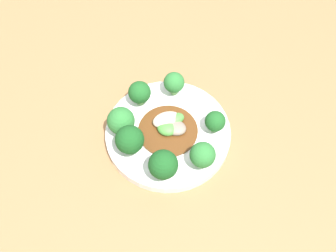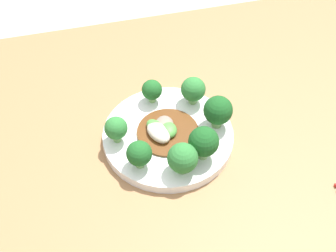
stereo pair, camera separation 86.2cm
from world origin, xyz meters
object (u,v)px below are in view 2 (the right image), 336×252
at_px(broccoli_south, 152,90).
at_px(broccoli_southwest, 193,90).
at_px(broccoli_north, 183,158).
at_px(broccoli_west, 218,111).
at_px(broccoli_northwest, 206,142).
at_px(broccoli_northeast, 139,154).
at_px(stirfry_center, 164,130).
at_px(broccoli_east, 116,128).
at_px(plate, 168,136).

height_order(broccoli_south, broccoli_southwest, broccoli_southwest).
xyz_separation_m(broccoli_southwest, broccoli_north, (0.07, 0.16, 0.00)).
distance_m(broccoli_west, broccoli_southwest, 0.08).
bearing_deg(broccoli_northwest, broccoli_northeast, -3.75).
xyz_separation_m(broccoli_northeast, stirfry_center, (-0.06, -0.06, -0.03)).
bearing_deg(broccoli_east, broccoli_north, 135.56).
distance_m(plate, stirfry_center, 0.02).
relative_size(broccoli_south, broccoli_east, 0.92).
bearing_deg(stirfry_center, broccoli_northeast, 46.78).
bearing_deg(broccoli_northeast, broccoli_north, 157.21).
xyz_separation_m(plate, broccoli_south, (0.01, -0.09, 0.04)).
distance_m(broccoli_northwest, broccoli_northeast, 0.12).
bearing_deg(broccoli_southwest, broccoli_northwest, 82.94).
height_order(broccoli_northeast, stirfry_center, broccoli_northeast).
bearing_deg(broccoli_northeast, broccoli_northwest, 176.25).
height_order(broccoli_west, broccoli_north, broccoli_west).
height_order(broccoli_southwest, broccoli_northeast, broccoli_southwest).
bearing_deg(broccoli_south, broccoli_southwest, 163.48).
bearing_deg(stirfry_center, broccoli_west, 177.14).
relative_size(broccoli_southwest, broccoli_northeast, 1.05).
relative_size(broccoli_east, broccoli_northeast, 0.97).
bearing_deg(broccoli_west, broccoli_northwest, 56.08).
bearing_deg(broccoli_north, plate, -88.06).
xyz_separation_m(broccoli_northwest, stirfry_center, (0.06, -0.07, -0.03)).
relative_size(broccoli_south, stirfry_center, 0.43).
bearing_deg(plate, broccoli_northwest, 126.72).
xyz_separation_m(broccoli_east, broccoli_north, (-0.10, 0.10, 0.00)).
height_order(broccoli_northwest, broccoli_north, broccoli_northwest).
bearing_deg(broccoli_south, broccoli_north, 94.01).
relative_size(broccoli_south, broccoli_southwest, 0.85).
distance_m(broccoli_northwest, broccoli_north, 0.05).
distance_m(broccoli_south, broccoli_southwest, 0.08).
height_order(plate, broccoli_northwest, broccoli_northwest).
bearing_deg(broccoli_west, broccoli_northeast, 19.59).
bearing_deg(broccoli_east, broccoli_southwest, -159.60).
relative_size(broccoli_east, stirfry_center, 0.47).
xyz_separation_m(broccoli_west, stirfry_center, (0.10, -0.01, -0.03)).
distance_m(broccoli_west, stirfry_center, 0.11).
distance_m(broccoli_south, broccoli_northwest, 0.17).
bearing_deg(broccoli_south, broccoli_northwest, 110.90).
relative_size(broccoli_southwest, stirfry_center, 0.51).
relative_size(broccoli_south, broccoli_north, 0.81).
height_order(broccoli_north, broccoli_northeast, broccoli_north).
relative_size(plate, broccoli_south, 4.88).
height_order(broccoli_east, stirfry_center, broccoli_east).
height_order(broccoli_southwest, stirfry_center, broccoli_southwest).
bearing_deg(broccoli_east, broccoli_northeast, 113.11).
bearing_deg(stirfry_center, broccoli_south, -88.89).
distance_m(broccoli_west, broccoli_northeast, 0.17).
bearing_deg(broccoli_northeast, stirfry_center, -133.22).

